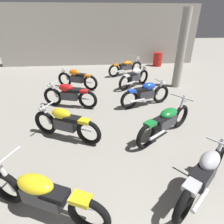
# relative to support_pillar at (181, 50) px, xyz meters

# --- Properties ---
(back_wall) EXTENTS (12.56, 0.24, 3.60)m
(back_wall) POSITION_rel_support_pillar_xyz_m (-3.26, 4.77, 0.20)
(back_wall) COLOR #9E998E
(back_wall) RESTS_ON ground
(support_pillar) EXTENTS (0.36, 0.36, 3.20)m
(support_pillar) POSITION_rel_support_pillar_xyz_m (0.00, 0.00, 0.00)
(support_pillar) COLOR #9E998E
(support_pillar) RESTS_ON ground
(motorcycle_left_row_1) EXTENTS (2.02, 1.06, 0.97)m
(motorcycle_left_row_1) POSITION_rel_support_pillar_xyz_m (-4.54, -5.79, -1.15)
(motorcycle_left_row_1) COLOR black
(motorcycle_left_row_1) RESTS_ON ground
(motorcycle_left_row_2) EXTENTS (1.80, 1.00, 0.88)m
(motorcycle_left_row_2) POSITION_rel_support_pillar_xyz_m (-4.47, -3.69, -1.14)
(motorcycle_left_row_2) COLOR black
(motorcycle_left_row_2) RESTS_ON ground
(motorcycle_left_row_3) EXTENTS (1.91, 0.73, 0.88)m
(motorcycle_left_row_3) POSITION_rel_support_pillar_xyz_m (-4.58, -1.77, -1.14)
(motorcycle_left_row_3) COLOR black
(motorcycle_left_row_3) RESTS_ON ground
(motorcycle_left_row_4) EXTENTS (1.81, 0.98, 0.88)m
(motorcycle_left_row_4) POSITION_rel_support_pillar_xyz_m (-4.47, 0.16, -1.14)
(motorcycle_left_row_4) COLOR black
(motorcycle_left_row_4) RESTS_ON ground
(motorcycle_right_row_1) EXTENTS (1.59, 1.34, 0.88)m
(motorcycle_right_row_1) POSITION_rel_support_pillar_xyz_m (-1.90, -5.64, -1.14)
(motorcycle_right_row_1) COLOR black
(motorcycle_right_row_1) RESTS_ON ground
(motorcycle_right_row_2) EXTENTS (1.83, 1.35, 0.97)m
(motorcycle_right_row_2) POSITION_rel_support_pillar_xyz_m (-1.91, -3.82, -1.15)
(motorcycle_right_row_2) COLOR black
(motorcycle_right_row_2) RESTS_ON ground
(motorcycle_right_row_3) EXTENTS (1.91, 0.76, 0.88)m
(motorcycle_right_row_3) POSITION_rel_support_pillar_xyz_m (-1.92, -1.90, -1.14)
(motorcycle_right_row_3) COLOR black
(motorcycle_right_row_3) RESTS_ON ground
(motorcycle_right_row_4) EXTENTS (1.61, 1.32, 0.88)m
(motorcycle_right_row_4) POSITION_rel_support_pillar_xyz_m (-1.91, 0.10, -1.14)
(motorcycle_right_row_4) COLOR black
(motorcycle_right_row_4) RESTS_ON ground
(motorcycle_right_row_5) EXTENTS (2.00, 1.11, 0.97)m
(motorcycle_right_row_5) POSITION_rel_support_pillar_xyz_m (-1.98, 2.08, -1.15)
(motorcycle_right_row_5) COLOR black
(motorcycle_right_row_5) RESTS_ON ground
(oil_drum) EXTENTS (0.59, 0.59, 0.85)m
(oil_drum) POSITION_rel_support_pillar_xyz_m (0.42, 4.02, -1.18)
(oil_drum) COLOR red
(oil_drum) RESTS_ON ground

